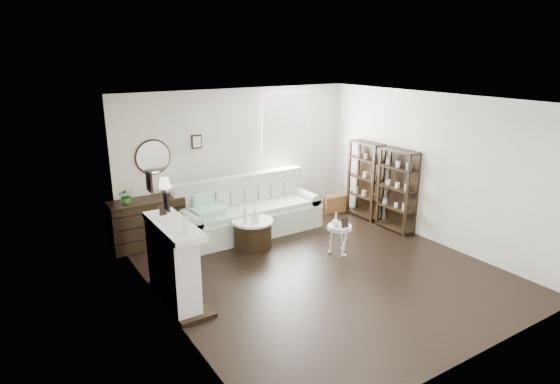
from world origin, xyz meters
TOP-DOWN VIEW (x-y plane):
  - room at (0.73, 2.70)m, footprint 5.50×5.50m
  - fireplace at (-2.32, 0.30)m, footprint 0.50×1.40m
  - shelf_unit_far at (2.33, 1.55)m, footprint 0.30×0.80m
  - shelf_unit_near at (2.33, 0.65)m, footprint 0.30×0.80m
  - sofa at (-0.18, 2.09)m, footprint 2.76×0.95m
  - quilt at (-1.08, 1.95)m, footprint 0.59×0.49m
  - suitcase at (2.00, 2.10)m, footprint 0.57×0.26m
  - dresser at (-2.03, 2.47)m, footprint 1.29×0.55m
  - table_lamp at (-1.66, 2.47)m, footprint 0.24×0.24m
  - potted_plant at (-2.35, 2.42)m, footprint 0.29×0.26m
  - drum_table at (-0.47, 1.39)m, footprint 0.74×0.74m
  - pedestal_table at (0.66, 0.34)m, footprint 0.43×0.43m
  - eiffel_drum at (-0.38, 1.44)m, footprint 0.15×0.15m
  - bottle_drum at (-0.65, 1.30)m, footprint 0.07×0.07m
  - card_frame_drum at (-0.52, 1.20)m, footprint 0.15×0.07m
  - eiffel_ped at (0.74, 0.36)m, footprint 0.14×0.14m
  - flask_ped at (0.58, 0.35)m, footprint 0.13×0.13m
  - card_frame_ped at (0.68, 0.22)m, footprint 0.13×0.07m

SIDE VIEW (x-z plane):
  - suitcase at x=2.00m, z-range 0.00..0.37m
  - drum_table at x=-0.47m, z-range 0.00..0.52m
  - sofa at x=-0.18m, z-range -0.18..0.89m
  - dresser at x=-2.03m, z-range 0.00..0.86m
  - pedestal_table at x=0.66m, z-range 0.21..0.73m
  - fireplace at x=-2.32m, z-range -0.38..1.46m
  - card_frame_ped at x=0.68m, z-range 0.51..0.68m
  - card_frame_drum at x=-0.52m, z-range 0.51..0.70m
  - eiffel_ped at x=0.74m, z-range 0.51..0.71m
  - eiffel_drum at x=-0.38m, z-range 0.51..0.72m
  - quilt at x=-1.08m, z-range 0.55..0.69m
  - flask_ped at x=0.58m, z-range 0.51..0.75m
  - bottle_drum at x=-0.65m, z-range 0.51..0.80m
  - shelf_unit_far at x=2.33m, z-range 0.00..1.60m
  - shelf_unit_near at x=2.33m, z-range 0.00..1.60m
  - potted_plant at x=-2.35m, z-range 0.86..1.15m
  - table_lamp at x=-1.66m, z-range 0.86..1.21m
  - room at x=0.73m, z-range -1.15..4.35m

